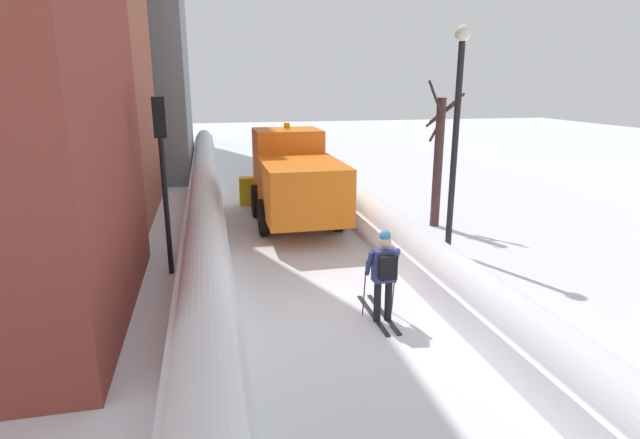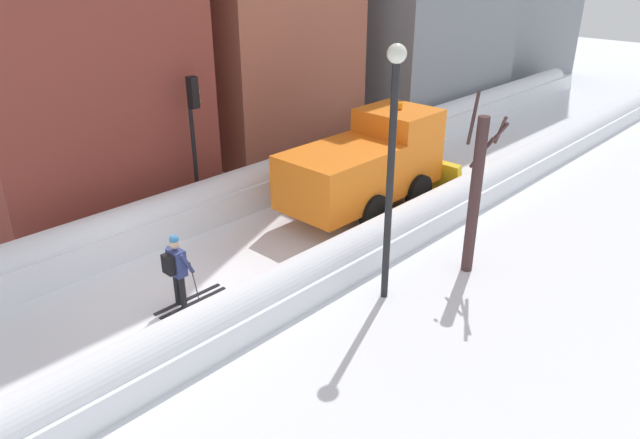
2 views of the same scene
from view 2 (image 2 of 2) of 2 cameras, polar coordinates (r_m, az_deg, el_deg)
name	(u,v)px [view 2 (image 2 of 2)]	position (r m, az deg, el deg)	size (l,w,h in m)	color
ground_plane	(413,181)	(21.03, 8.94, 3.67)	(80.00, 80.00, 0.00)	white
snowbank_left	(359,149)	(22.24, 3.75, 6.78)	(1.10, 36.00, 1.30)	white
snowbank_right	(478,187)	(19.66, 14.98, 3.04)	(1.10, 36.00, 1.06)	white
plow_truck	(369,164)	(18.13, 4.75, 5.38)	(3.20, 5.98, 3.12)	orange
skier	(177,268)	(13.56, -13.58, -4.52)	(0.62, 1.80, 1.81)	black
traffic_light_pole	(194,119)	(17.90, -12.01, 9.45)	(0.28, 0.42, 4.12)	black
street_lamp	(392,149)	(12.60, 6.92, 6.71)	(0.40, 0.40, 5.77)	black
bare_tree_near	(476,192)	(14.69, 14.78, 2.61)	(1.03, 1.19, 4.49)	#452D2D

